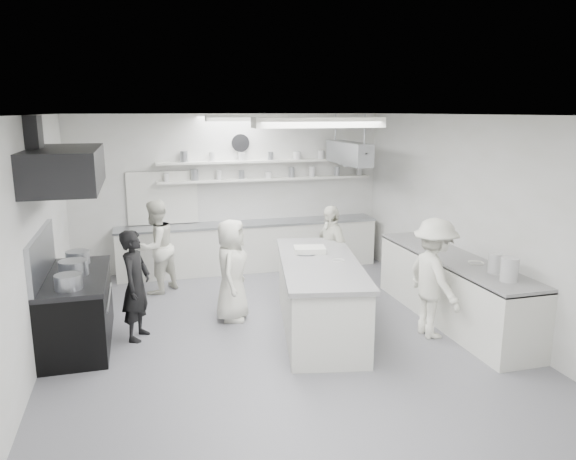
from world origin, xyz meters
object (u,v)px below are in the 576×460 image
object	(u,v)px
prep_island	(319,297)
stove	(78,312)
back_counter	(250,247)
cook_stove	(136,285)
cook_back	(156,247)
right_counter	(452,290)

from	to	relation	value
prep_island	stove	bearing A→B (deg)	-175.66
back_counter	cook_stove	xyz separation A→B (m)	(-2.13, -2.82, 0.30)
prep_island	cook_stove	distance (m)	2.52
prep_island	cook_stove	xyz separation A→B (m)	(-2.48, 0.38, 0.27)
stove	cook_stove	distance (m)	0.83
back_counter	cook_back	distance (m)	2.04
stove	cook_back	distance (m)	2.22
stove	right_counter	bearing A→B (deg)	-6.52
right_counter	cook_back	xyz separation A→B (m)	(-4.15, 2.49, 0.33)
back_counter	cook_stove	distance (m)	3.55
stove	back_counter	world-z (taller)	back_counter
prep_island	cook_stove	bearing A→B (deg)	-177.30
stove	cook_back	world-z (taller)	cook_back
right_counter	cook_stove	distance (m)	4.53
prep_island	back_counter	bearing A→B (deg)	107.58
back_counter	prep_island	world-z (taller)	prep_island
back_counter	prep_island	xyz separation A→B (m)	(0.34, -3.21, 0.03)
right_counter	prep_island	xyz separation A→B (m)	(-2.01, 0.19, 0.02)
stove	right_counter	size ratio (longest dim) A/B	0.55
right_counter	cook_back	world-z (taller)	cook_back
back_counter	cook_back	world-z (taller)	cook_back
prep_island	cook_back	bearing A→B (deg)	144.47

